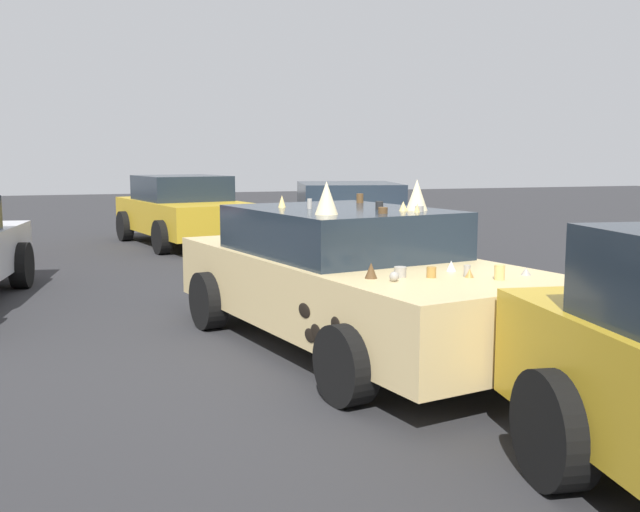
% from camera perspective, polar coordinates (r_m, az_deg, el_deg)
% --- Properties ---
extents(ground_plane, '(60.00, 60.00, 0.00)m').
position_cam_1_polar(ground_plane, '(7.12, 2.31, -7.09)').
color(ground_plane, '#2D2D30').
extents(art_car_decorated, '(4.73, 2.65, 1.61)m').
position_cam_1_polar(art_car_decorated, '(7.01, 2.17, -1.61)').
color(art_car_decorated, '#D8BC7F').
rests_on(art_car_decorated, ground).
extents(parked_sedan_behind_right, '(4.55, 2.64, 1.38)m').
position_cam_1_polar(parked_sedan_behind_right, '(11.97, 2.33, 2.36)').
color(parked_sedan_behind_right, gray).
rests_on(parked_sedan_behind_right, ground).
extents(parked_sedan_near_left, '(4.34, 2.63, 1.42)m').
position_cam_1_polar(parked_sedan_near_left, '(15.44, -10.54, 3.53)').
color(parked_sedan_near_left, gold).
rests_on(parked_sedan_near_left, ground).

